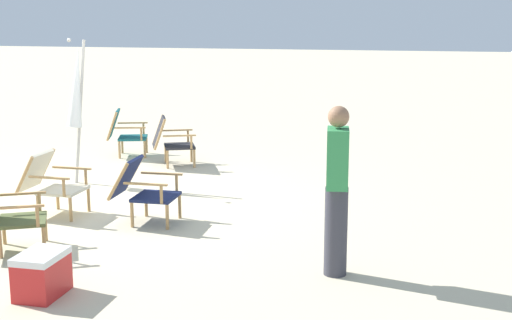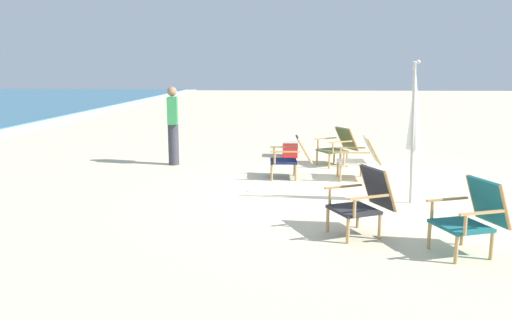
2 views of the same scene
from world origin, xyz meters
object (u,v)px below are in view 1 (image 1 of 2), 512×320
Objects in this scene: person_near_chairs at (337,190)px; beach_chair_back_right at (51,181)px; beach_chair_mid_center at (142,188)px; beach_chair_front_left at (5,212)px; cooler_box at (42,274)px; umbrella_furled_white at (77,89)px; beach_chair_back_left at (170,140)px; beach_chair_far_center at (124,132)px.

beach_chair_back_right is at bearing -108.75° from person_near_chairs.
beach_chair_mid_center is 1.65m from beach_chair_front_left.
umbrella_furled_white is at bearing -157.32° from cooler_box.
beach_chair_mid_center is 3.22m from beach_chair_back_left.
person_near_chairs is at bearing 114.69° from cooler_box.
beach_chair_far_center is 3.72m from beach_chair_back_right.
beach_chair_back_left is (-4.45, 0.19, 0.01)m from beach_chair_front_left.
beach_chair_back_right is at bearing -169.99° from beach_chair_front_left.
cooler_box is at bearing 27.38° from beach_chair_back_right.
person_near_chairs is at bearing 91.79° from beach_chair_front_left.
beach_chair_far_center is 6.57m from person_near_chairs.
beach_chair_back_left is 1.04× the size of beach_chair_far_center.
cooler_box is at bearing 0.16° from beach_chair_mid_center.
beach_chair_back_left reaches higher than beach_chair_mid_center.
beach_chair_back_left is 1.91m from umbrella_furled_white.
person_near_chairs is at bearing 41.32° from beach_chair_far_center.
beach_chair_front_left is at bearing 9.86° from beach_chair_far_center.
beach_chair_front_left is at bearing 10.01° from beach_chair_back_right.
beach_chair_back_right reaches higher than cooler_box.
cooler_box is (5.47, 0.80, -0.23)m from beach_chair_back_left.
beach_chair_front_left is at bearing -88.21° from person_near_chairs.
beach_chair_mid_center is 4.15m from beach_chair_far_center.
beach_chair_back_left is 1.09× the size of beach_chair_back_right.
beach_chair_mid_center is 0.37× the size of umbrella_furled_white.
beach_chair_back_left is 0.52× the size of person_near_chairs.
beach_chair_back_right is 0.48× the size of person_near_chairs.
cooler_box is (2.35, 0.01, -0.22)m from beach_chair_mid_center.
beach_chair_back_left reaches higher than beach_chair_back_right.
beach_chair_front_left is 1.18× the size of beach_chair_back_right.
beach_chair_front_left is 1.44m from cooler_box.
beach_chair_back_right is at bearing -8.01° from beach_chair_back_left.
beach_chair_back_right is 0.37× the size of umbrella_furled_white.
beach_chair_back_left is at bearing 147.06° from umbrella_furled_white.
beach_chair_front_left is at bearing -135.80° from cooler_box.
beach_chair_front_left is 1.12× the size of beach_chair_far_center.
beach_chair_mid_center is at bearing 143.24° from beach_chair_front_left.
beach_chair_front_left is 1.38m from beach_chair_back_right.
umbrella_furled_white is 4.57m from cooler_box.
person_near_chairs is at bearing 54.71° from umbrella_furled_white.
beach_chair_front_left is 1.89× the size of cooler_box.
cooler_box is (6.06, 1.87, -0.23)m from beach_chair_far_center.
beach_chair_mid_center is at bearing -116.22° from person_near_chairs.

